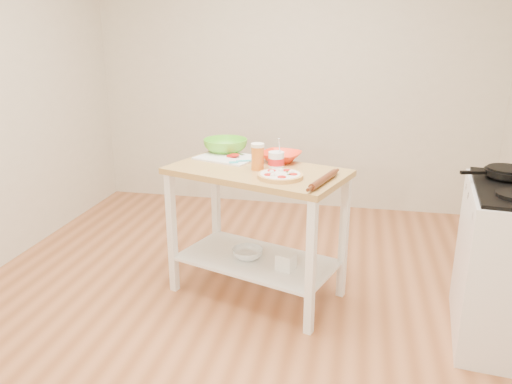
{
  "coord_description": "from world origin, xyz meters",
  "views": [
    {
      "loc": [
        0.66,
        -2.74,
        1.76
      ],
      "look_at": [
        0.04,
        0.28,
        0.76
      ],
      "focal_mm": 35.0,
      "sensor_mm": 36.0,
      "label": 1
    }
  ],
  "objects_px": {
    "skillet": "(506,172)",
    "green_bowl": "(226,146)",
    "pizza": "(280,175)",
    "yogurt_tub": "(276,161)",
    "spatula": "(239,162)",
    "shelf_bin": "(286,261)",
    "prep_island": "(257,206)",
    "knife": "(225,151)",
    "orange_bowl": "(281,157)",
    "shelf_glass_bowl": "(248,254)",
    "cutting_board": "(227,157)",
    "beer_pint": "(258,157)",
    "rolling_pin": "(324,180)"
  },
  "relations": [
    {
      "from": "skillet",
      "to": "green_bowl",
      "type": "height_order",
      "value": "green_bowl"
    },
    {
      "from": "skillet",
      "to": "green_bowl",
      "type": "distance_m",
      "value": 1.86
    },
    {
      "from": "pizza",
      "to": "yogurt_tub",
      "type": "bearing_deg",
      "value": 108.25
    },
    {
      "from": "spatula",
      "to": "shelf_bin",
      "type": "height_order",
      "value": "spatula"
    },
    {
      "from": "prep_island",
      "to": "knife",
      "type": "height_order",
      "value": "knife"
    },
    {
      "from": "yogurt_tub",
      "to": "prep_island",
      "type": "bearing_deg",
      "value": 174.42
    },
    {
      "from": "orange_bowl",
      "to": "shelf_bin",
      "type": "distance_m",
      "value": 0.72
    },
    {
      "from": "green_bowl",
      "to": "shelf_glass_bowl",
      "type": "relative_size",
      "value": 1.49
    },
    {
      "from": "orange_bowl",
      "to": "cutting_board",
      "type": "bearing_deg",
      "value": 179.45
    },
    {
      "from": "green_bowl",
      "to": "shelf_glass_bowl",
      "type": "bearing_deg",
      "value": -57.98
    },
    {
      "from": "knife",
      "to": "yogurt_tub",
      "type": "bearing_deg",
      "value": -12.12
    },
    {
      "from": "green_bowl",
      "to": "beer_pint",
      "type": "bearing_deg",
      "value": -51.88
    },
    {
      "from": "skillet",
      "to": "yogurt_tub",
      "type": "bearing_deg",
      "value": 165.91
    },
    {
      "from": "knife",
      "to": "prep_island",
      "type": "bearing_deg",
      "value": -21.06
    },
    {
      "from": "green_bowl",
      "to": "rolling_pin",
      "type": "bearing_deg",
      "value": -39.48
    },
    {
      "from": "knife",
      "to": "rolling_pin",
      "type": "height_order",
      "value": "rolling_pin"
    },
    {
      "from": "spatula",
      "to": "yogurt_tub",
      "type": "height_order",
      "value": "yogurt_tub"
    },
    {
      "from": "spatula",
      "to": "shelf_bin",
      "type": "distance_m",
      "value": 0.74
    },
    {
      "from": "green_bowl",
      "to": "yogurt_tub",
      "type": "height_order",
      "value": "yogurt_tub"
    },
    {
      "from": "skillet",
      "to": "shelf_glass_bowl",
      "type": "height_order",
      "value": "skillet"
    },
    {
      "from": "skillet",
      "to": "beer_pint",
      "type": "distance_m",
      "value": 1.48
    },
    {
      "from": "green_bowl",
      "to": "beer_pint",
      "type": "distance_m",
      "value": 0.53
    },
    {
      "from": "prep_island",
      "to": "cutting_board",
      "type": "distance_m",
      "value": 0.44
    },
    {
      "from": "spatula",
      "to": "rolling_pin",
      "type": "bearing_deg",
      "value": -49.37
    },
    {
      "from": "beer_pint",
      "to": "pizza",
      "type": "bearing_deg",
      "value": -41.93
    },
    {
      "from": "pizza",
      "to": "knife",
      "type": "height_order",
      "value": "pizza"
    },
    {
      "from": "cutting_board",
      "to": "green_bowl",
      "type": "height_order",
      "value": "green_bowl"
    },
    {
      "from": "prep_island",
      "to": "orange_bowl",
      "type": "bearing_deg",
      "value": 62.52
    },
    {
      "from": "skillet",
      "to": "rolling_pin",
      "type": "height_order",
      "value": "skillet"
    },
    {
      "from": "green_bowl",
      "to": "yogurt_tub",
      "type": "relative_size",
      "value": 1.48
    },
    {
      "from": "skillet",
      "to": "pizza",
      "type": "relative_size",
      "value": 1.43
    },
    {
      "from": "spatula",
      "to": "beer_pint",
      "type": "relative_size",
      "value": 0.82
    },
    {
      "from": "skillet",
      "to": "rolling_pin",
      "type": "xyz_separation_m",
      "value": [
        -1.04,
        -0.19,
        -0.05
      ]
    },
    {
      "from": "cutting_board",
      "to": "knife",
      "type": "bearing_deg",
      "value": 129.73
    },
    {
      "from": "pizza",
      "to": "rolling_pin",
      "type": "distance_m",
      "value": 0.27
    },
    {
      "from": "knife",
      "to": "shelf_glass_bowl",
      "type": "distance_m",
      "value": 0.77
    },
    {
      "from": "spatula",
      "to": "orange_bowl",
      "type": "relative_size",
      "value": 0.53
    },
    {
      "from": "spatula",
      "to": "yogurt_tub",
      "type": "xyz_separation_m",
      "value": [
        0.27,
        -0.12,
        0.05
      ]
    },
    {
      "from": "prep_island",
      "to": "cutting_board",
      "type": "xyz_separation_m",
      "value": [
        -0.26,
        0.24,
        0.26
      ]
    },
    {
      "from": "prep_island",
      "to": "rolling_pin",
      "type": "relative_size",
      "value": 3.53
    },
    {
      "from": "beer_pint",
      "to": "rolling_pin",
      "type": "distance_m",
      "value": 0.5
    },
    {
      "from": "shelf_glass_bowl",
      "to": "shelf_bin",
      "type": "distance_m",
      "value": 0.3
    },
    {
      "from": "cutting_board",
      "to": "yogurt_tub",
      "type": "relative_size",
      "value": 2.18
    },
    {
      "from": "skillet",
      "to": "spatula",
      "type": "relative_size",
      "value": 2.84
    },
    {
      "from": "shelf_bin",
      "to": "cutting_board",
      "type": "bearing_deg",
      "value": 143.83
    },
    {
      "from": "pizza",
      "to": "beer_pint",
      "type": "height_order",
      "value": "beer_pint"
    },
    {
      "from": "skillet",
      "to": "shelf_glass_bowl",
      "type": "distance_m",
      "value": 1.69
    },
    {
      "from": "pizza",
      "to": "green_bowl",
      "type": "relative_size",
      "value": 0.87
    },
    {
      "from": "yogurt_tub",
      "to": "shelf_bin",
      "type": "bearing_deg",
      "value": -48.4
    },
    {
      "from": "shelf_bin",
      "to": "green_bowl",
      "type": "bearing_deg",
      "value": 136.17
    }
  ]
}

